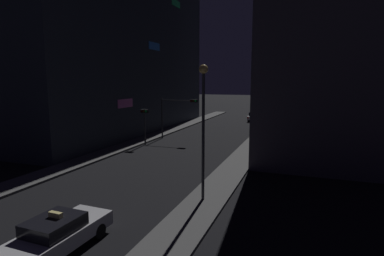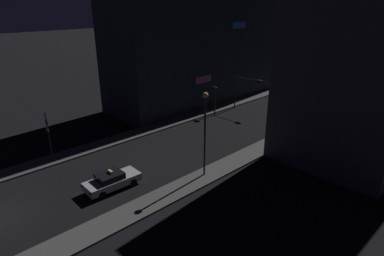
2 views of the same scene
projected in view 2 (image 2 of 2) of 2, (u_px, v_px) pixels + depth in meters
The scene contains 10 objects.
sidewalk_left at pixel (223, 106), 46.23m from camera, with size 2.24×65.19×0.15m, color #4C4C4C.
sidewalk_right at pixel (301, 129), 38.16m from camera, with size 2.24×65.19×0.15m, color #4C4C4C.
building_facade_left at pixel (216, 17), 48.35m from camera, with size 8.88×34.83×23.51m.
building_facade_right at pixel (375, 64), 31.45m from camera, with size 10.37×19.73×16.66m.
taxi at pixel (112, 180), 25.92m from camera, with size 1.93×4.50×1.62m.
far_car at pixel (348, 88), 53.37m from camera, with size 2.01×4.53×1.42m.
traffic_light_overhead at pixel (246, 86), 43.47m from camera, with size 4.37×0.42×4.66m.
traffic_light_left_kerb at pixel (215, 95), 42.27m from camera, with size 0.80×0.42×3.75m.
sign_pole_left at pixel (48, 131), 29.66m from camera, with size 0.58×0.10×4.64m.
street_lamp_near_block at pixel (205, 122), 26.27m from camera, with size 0.47×0.47×7.23m.
Camera 2 is at (22.91, -3.12, 13.98)m, focal length 30.70 mm.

